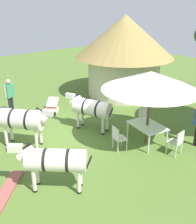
# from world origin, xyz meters

# --- Properties ---
(ground_plane) EXTENTS (36.00, 36.00, 0.00)m
(ground_plane) POSITION_xyz_m (0.00, 0.00, 0.00)
(ground_plane) COLOR #52712E
(thatched_hut) EXTENTS (5.38, 5.38, 4.37)m
(thatched_hut) POSITION_xyz_m (-2.14, 5.02, 2.50)
(thatched_hut) COLOR beige
(thatched_hut) RESTS_ON ground_plane
(shade_umbrella) EXTENTS (3.44, 3.44, 2.76)m
(shade_umbrella) POSITION_xyz_m (2.54, 1.51, 2.43)
(shade_umbrella) COLOR brown
(shade_umbrella) RESTS_ON ground_plane
(patio_dining_table) EXTENTS (1.56, 1.21, 0.74)m
(patio_dining_table) POSITION_xyz_m (2.54, 1.51, 0.66)
(patio_dining_table) COLOR silver
(patio_dining_table) RESTS_ON ground_plane
(patio_chair_near_lawn) EXTENTS (0.53, 0.52, 0.90)m
(patio_chair_near_lawn) POSITION_xyz_m (2.22, 0.32, 0.52)
(patio_chair_near_lawn) COLOR white
(patio_chair_near_lawn) RESTS_ON ground_plane
(patio_chair_near_hut) EXTENTS (0.46, 0.48, 0.90)m
(patio_chair_near_hut) POSITION_xyz_m (3.77, 1.63, 0.52)
(patio_chair_near_hut) COLOR silver
(patio_chair_near_hut) RESTS_ON ground_plane
(patio_chair_west_end) EXTENTS (0.61, 0.61, 0.90)m
(patio_chair_west_end) POSITION_xyz_m (1.67, 2.38, 0.52)
(patio_chair_west_end) COLOR silver
(patio_chair_west_end) RESTS_ON ground_plane
(standing_watcher) EXTENTS (0.38, 0.57, 1.72)m
(standing_watcher) POSITION_xyz_m (-3.41, -1.17, 1.03)
(standing_watcher) COLOR #1F212B
(standing_watcher) RESTS_ON ground_plane
(striped_lounge_chair) EXTENTS (0.91, 0.96, 0.63)m
(striped_lounge_chair) POSITION_xyz_m (-2.43, 0.41, 0.25)
(striped_lounge_chair) COLOR #C35339
(striped_lounge_chair) RESTS_ON ground_plane
(zebra_nearest_camera) EXTENTS (2.11, 1.18, 1.48)m
(zebra_nearest_camera) POSITION_xyz_m (0.29, 0.67, 0.95)
(zebra_nearest_camera) COLOR silver
(zebra_nearest_camera) RESTS_ON ground_plane
(zebra_by_umbrella) EXTENTS (1.76, 1.83, 1.46)m
(zebra_by_umbrella) POSITION_xyz_m (2.63, -2.53, 0.93)
(zebra_by_umbrella) COLOR silver
(zebra_by_umbrella) RESTS_ON ground_plane
(zebra_toward_hut) EXTENTS (1.90, 1.60, 1.57)m
(zebra_toward_hut) POSITION_xyz_m (-0.25, -2.04, 1.03)
(zebra_toward_hut) COLOR silver
(zebra_toward_hut) RESTS_ON ground_plane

